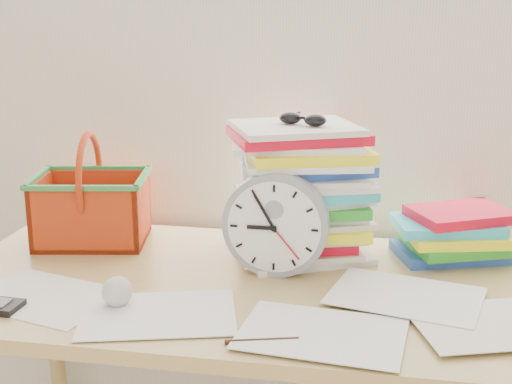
% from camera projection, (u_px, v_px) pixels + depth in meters
% --- Properties ---
extents(curtain, '(2.40, 0.01, 2.50)m').
position_uv_depth(curtain, '(288.00, 19.00, 1.77)').
color(curtain, white).
rests_on(curtain, room_shell).
extents(desk, '(1.40, 0.70, 0.75)m').
position_uv_depth(desk, '(260.00, 314.00, 1.57)').
color(desk, tan).
rests_on(desk, ground).
extents(paper_stack, '(0.39, 0.36, 0.32)m').
position_uv_depth(paper_stack, '(301.00, 191.00, 1.68)').
color(paper_stack, white).
rests_on(paper_stack, desk).
extents(clock, '(0.23, 0.05, 0.23)m').
position_uv_depth(clock, '(276.00, 224.00, 1.57)').
color(clock, gray).
rests_on(clock, desk).
extents(sunglasses, '(0.16, 0.15, 0.03)m').
position_uv_depth(sunglasses, '(303.00, 119.00, 1.62)').
color(sunglasses, black).
rests_on(sunglasses, paper_stack).
extents(book_stack, '(0.34, 0.30, 0.12)m').
position_uv_depth(book_stack, '(453.00, 234.00, 1.68)').
color(book_stack, white).
rests_on(book_stack, desk).
extents(basket, '(0.31, 0.26, 0.28)m').
position_uv_depth(basket, '(90.00, 189.00, 1.78)').
color(basket, '#D74215').
rests_on(basket, desk).
extents(crumpled_ball, '(0.06, 0.06, 0.06)m').
position_uv_depth(crumpled_ball, '(117.00, 291.00, 1.43)').
color(crumpled_ball, silver).
rests_on(crumpled_ball, desk).
extents(pen, '(0.13, 0.04, 0.01)m').
position_uv_depth(pen, '(262.00, 341.00, 1.28)').
color(pen, black).
rests_on(pen, desk).
extents(scattered_papers, '(1.26, 0.42, 0.02)m').
position_uv_depth(scattered_papers, '(260.00, 280.00, 1.55)').
color(scattered_papers, white).
rests_on(scattered_papers, desk).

